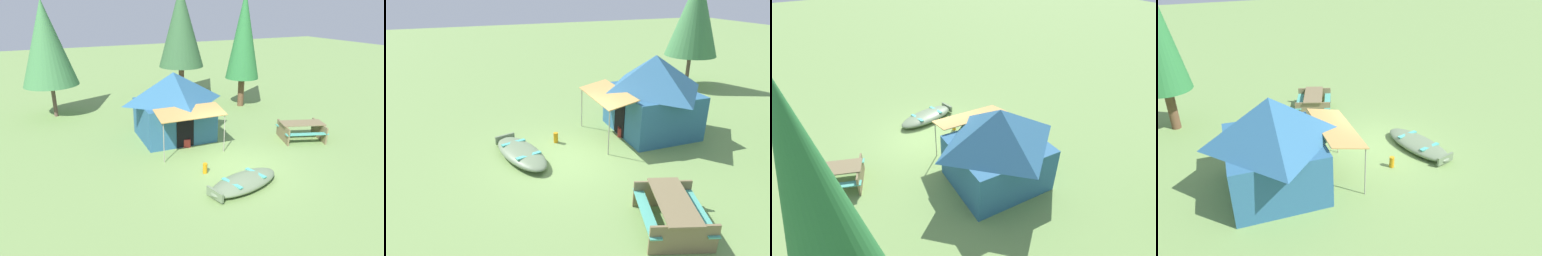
{
  "view_description": "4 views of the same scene",
  "coord_description": "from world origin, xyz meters",
  "views": [
    {
      "loc": [
        -6.25,
        -9.7,
        5.73
      ],
      "look_at": [
        -1.17,
        1.36,
        1.24
      ],
      "focal_mm": 31.78,
      "sensor_mm": 36.0,
      "label": 1
    },
    {
      "loc": [
        9.0,
        -3.21,
        5.27
      ],
      "look_at": [
        -0.62,
        0.59,
        0.74
      ],
      "focal_mm": 30.69,
      "sensor_mm": 36.0,
      "label": 2
    },
    {
      "loc": [
        4.17,
        10.28,
        7.52
      ],
      "look_at": [
        -1.08,
        1.25,
        0.85
      ],
      "focal_mm": 28.09,
      "sensor_mm": 36.0,
      "label": 3
    },
    {
      "loc": [
        -10.26,
        5.04,
        6.72
      ],
      "look_at": [
        -0.42,
        1.14,
        1.27
      ],
      "focal_mm": 33.91,
      "sensor_mm": 36.0,
      "label": 4
    }
  ],
  "objects": [
    {
      "name": "ground_plane",
      "position": [
        0.0,
        0.0,
        0.0
      ],
      "size": [
        80.0,
        80.0,
        0.0
      ],
      "primitive_type": "plane",
      "color": "#769952"
    },
    {
      "name": "beached_rowboat",
      "position": [
        -0.58,
        -1.45,
        0.2
      ],
      "size": [
        2.98,
        1.75,
        0.39
      ],
      "color": "#687D5A",
      "rests_on": "ground_plane"
    },
    {
      "name": "canvas_cabin_tent",
      "position": [
        -0.96,
        3.75,
        1.53
      ],
      "size": [
        3.38,
        4.01,
        2.96
      ],
      "color": "#2C6087",
      "rests_on": "ground_plane"
    },
    {
      "name": "picnic_table",
      "position": [
        4.05,
        1.09,
        0.49
      ],
      "size": [
        2.24,
        2.01,
        0.78
      ],
      "color": "olive",
      "rests_on": "ground_plane"
    },
    {
      "name": "cooler_box",
      "position": [
        -1.01,
        2.53,
        0.18
      ],
      "size": [
        0.64,
        0.53,
        0.35
      ],
      "primitive_type": "cube",
      "rotation": [
        0.0,
        0.0,
        2.66
      ],
      "color": "#B3312C",
      "rests_on": "ground_plane"
    },
    {
      "name": "fuel_can",
      "position": [
        -1.29,
        -0.02,
        0.19
      ],
      "size": [
        0.19,
        0.19,
        0.38
      ],
      "primitive_type": "cylinder",
      "rotation": [
        0.0,
        0.0,
        6.13
      ],
      "color": "orange",
      "rests_on": "ground_plane"
    },
    {
      "name": "pine_tree_back_right",
      "position": [
        -5.63,
        9.18,
        3.83
      ],
      "size": [
        2.77,
        2.77,
        5.97
      ],
      "color": "brown",
      "rests_on": "ground_plane"
    }
  ]
}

